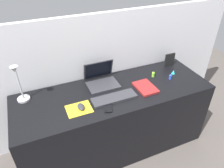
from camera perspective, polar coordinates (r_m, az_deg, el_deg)
The scene contains 14 objects.
ground_plane at distance 2.51m, azimuth 0.58°, elevation -15.67°, with size 6.00×6.00×0.00m, color #59514C.
back_wall at distance 2.31m, azimuth -2.91°, elevation 1.91°, with size 3.07×0.05×1.38m, color silver.
desk at distance 2.24m, azimuth 0.63°, elevation -9.59°, with size 1.87×0.64×0.74m, color black.
laptop at distance 2.09m, azimuth -2.99°, elevation 1.58°, with size 0.30×0.26×0.21m.
keyboard at distance 1.91m, azimuth 0.60°, elevation -3.74°, with size 0.41×0.13×0.02m, color #333338.
mousepad at distance 1.82m, azimuth -8.86°, elevation -6.64°, with size 0.21×0.17×0.00m, color yellow.
mouse at distance 1.81m, azimuth -8.35°, elevation -6.08°, with size 0.06×0.10×0.03m, color #333338.
cell_phone at distance 1.81m, azimuth -1.07°, elevation -6.29°, with size 0.06×0.13×0.01m, color black.
desk_lamp at distance 1.94m, azimuth -23.64°, elevation -0.19°, with size 0.11×0.15×0.38m.
notebook_pad at distance 2.06m, azimuth 8.95°, elevation -0.91°, with size 0.17×0.24×0.02m, color maroon.
picture_frame at distance 2.46m, azimuth 15.20°, elevation 6.28°, with size 0.12×0.02×0.15m, color black.
toy_figurine_lime at distance 2.24m, azimuth 11.02°, elevation 2.62°, with size 0.03×0.03×0.06m.
toy_figurine_blue at distance 2.24m, azimuth 15.42°, elevation 1.91°, with size 0.03×0.03×0.05m.
toy_figurine_cyan at distance 2.34m, azimuth 16.16°, elevation 3.11°, with size 0.04×0.04×0.04m, color #28B7CC.
Camera 1 is at (-0.65, -1.47, 1.93)m, focal length 34.05 mm.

